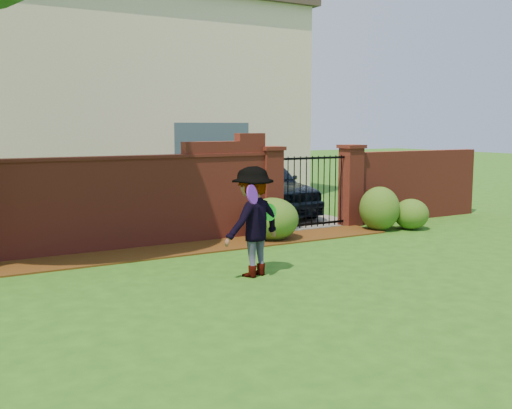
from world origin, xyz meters
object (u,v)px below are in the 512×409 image
frisbee_purple (252,195)px  frisbee_green (269,212)px  car (263,186)px  man (254,222)px

frisbee_purple → frisbee_green: bearing=35.2°
car → man: 6.51m
car → frisbee_green: size_ratio=16.13×
car → frisbee_purple: car is taller
man → frisbee_purple: man is taller
frisbee_purple → car: bearing=57.7°
car → frisbee_green: car is taller
man → frisbee_green: man is taller
man → car: bearing=-139.2°
man → frisbee_purple: bearing=38.9°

